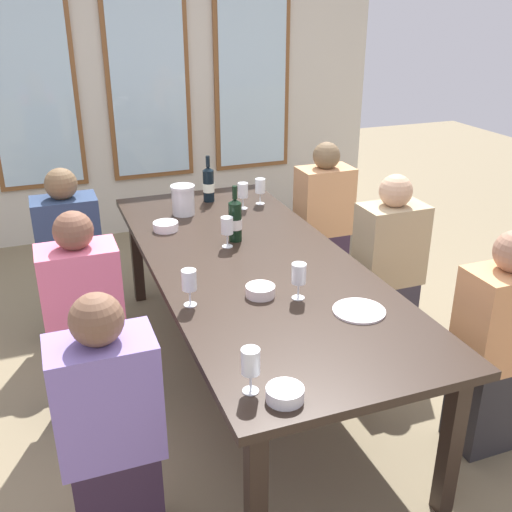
# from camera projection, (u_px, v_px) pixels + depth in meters

# --- Properties ---
(ground_plane) EXTENTS (12.00, 12.00, 0.00)m
(ground_plane) POSITION_uv_depth(u_px,v_px,m) (252.00, 376.00, 3.46)
(ground_plane) COLOR #7C6D50
(back_wall_with_windows) EXTENTS (4.24, 0.10, 2.90)m
(back_wall_with_windows) POSITION_uv_depth(u_px,v_px,m) (147.00, 69.00, 5.11)
(back_wall_with_windows) COLOR beige
(back_wall_with_windows) RESTS_ON ground
(dining_table) EXTENTS (1.04, 2.58, 0.74)m
(dining_table) POSITION_uv_depth(u_px,v_px,m) (252.00, 270.00, 3.19)
(dining_table) COLOR black
(dining_table) RESTS_ON ground
(white_plate_0) EXTENTS (0.24, 0.24, 0.01)m
(white_plate_0) POSITION_uv_depth(u_px,v_px,m) (359.00, 311.00, 2.65)
(white_plate_0) COLOR white
(white_plate_0) RESTS_ON dining_table
(metal_pitcher) EXTENTS (0.16, 0.16, 0.19)m
(metal_pitcher) POSITION_uv_depth(u_px,v_px,m) (183.00, 200.00, 3.79)
(metal_pitcher) COLOR silver
(metal_pitcher) RESTS_ON dining_table
(wine_bottle_0) EXTENTS (0.08, 0.08, 0.31)m
(wine_bottle_0) POSITION_uv_depth(u_px,v_px,m) (209.00, 184.00, 4.03)
(wine_bottle_0) COLOR black
(wine_bottle_0) RESTS_ON dining_table
(wine_bottle_1) EXTENTS (0.08, 0.08, 0.32)m
(wine_bottle_1) POSITION_uv_depth(u_px,v_px,m) (235.00, 220.00, 3.37)
(wine_bottle_1) COLOR black
(wine_bottle_1) RESTS_ON dining_table
(tasting_bowl_0) EXTENTS (0.14, 0.14, 0.05)m
(tasting_bowl_0) POSITION_uv_depth(u_px,v_px,m) (260.00, 291.00, 2.78)
(tasting_bowl_0) COLOR white
(tasting_bowl_0) RESTS_ON dining_table
(tasting_bowl_1) EXTENTS (0.15, 0.15, 0.05)m
(tasting_bowl_1) POSITION_uv_depth(u_px,v_px,m) (166.00, 226.00, 3.56)
(tasting_bowl_1) COLOR white
(tasting_bowl_1) RESTS_ON dining_table
(tasting_bowl_2) EXTENTS (0.13, 0.13, 0.05)m
(tasting_bowl_2) POSITION_uv_depth(u_px,v_px,m) (285.00, 394.00, 2.06)
(tasting_bowl_2) COLOR white
(tasting_bowl_2) RESTS_ON dining_table
(wine_glass_0) EXTENTS (0.07, 0.07, 0.17)m
(wine_glass_0) POSITION_uv_depth(u_px,v_px,m) (260.00, 186.00, 3.97)
(wine_glass_0) COLOR white
(wine_glass_0) RESTS_ON dining_table
(wine_glass_1) EXTENTS (0.07, 0.07, 0.17)m
(wine_glass_1) POSITION_uv_depth(u_px,v_px,m) (299.00, 275.00, 2.72)
(wine_glass_1) COLOR white
(wine_glass_1) RESTS_ON dining_table
(wine_glass_2) EXTENTS (0.07, 0.07, 0.17)m
(wine_glass_2) POSITION_uv_depth(u_px,v_px,m) (251.00, 362.00, 2.07)
(wine_glass_2) COLOR white
(wine_glass_2) RESTS_ON dining_table
(wine_glass_3) EXTENTS (0.07, 0.07, 0.17)m
(wine_glass_3) POSITION_uv_depth(u_px,v_px,m) (189.00, 281.00, 2.66)
(wine_glass_3) COLOR white
(wine_glass_3) RESTS_ON dining_table
(wine_glass_4) EXTENTS (0.07, 0.07, 0.17)m
(wine_glass_4) POSITION_uv_depth(u_px,v_px,m) (227.00, 227.00, 3.29)
(wine_glass_4) COLOR white
(wine_glass_4) RESTS_ON dining_table
(wine_glass_5) EXTENTS (0.07, 0.07, 0.17)m
(wine_glass_5) POSITION_uv_depth(u_px,v_px,m) (243.00, 191.00, 3.89)
(wine_glass_5) COLOR white
(wine_glass_5) RESTS_ON dining_table
(seated_person_0) EXTENTS (0.38, 0.24, 1.11)m
(seated_person_0) POSITION_uv_depth(u_px,v_px,m) (71.00, 260.00, 3.69)
(seated_person_0) COLOR #222A2E
(seated_person_0) RESTS_ON ground
(seated_person_1) EXTENTS (0.38, 0.24, 1.11)m
(seated_person_1) POSITION_uv_depth(u_px,v_px,m) (323.00, 222.00, 4.31)
(seated_person_1) COLOR #39293D
(seated_person_1) RESTS_ON ground
(seated_person_2) EXTENTS (0.38, 0.24, 1.11)m
(seated_person_2) POSITION_uv_depth(u_px,v_px,m) (110.00, 434.00, 2.23)
(seated_person_2) COLOR #312135
(seated_person_2) RESTS_ON ground
(seated_person_3) EXTENTS (0.38, 0.24, 1.11)m
(seated_person_3) POSITION_uv_depth(u_px,v_px,m) (497.00, 349.00, 2.76)
(seated_person_3) COLOR #2C2A2C
(seated_person_3) RESTS_ON ground
(seated_person_4) EXTENTS (0.38, 0.24, 1.11)m
(seated_person_4) POSITION_uv_depth(u_px,v_px,m) (85.00, 322.00, 3.00)
(seated_person_4) COLOR #282641
(seated_person_4) RESTS_ON ground
(seated_person_5) EXTENTS (0.38, 0.24, 1.11)m
(seated_person_5) POSITION_uv_depth(u_px,v_px,m) (388.00, 269.00, 3.57)
(seated_person_5) COLOR #35313D
(seated_person_5) RESTS_ON ground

